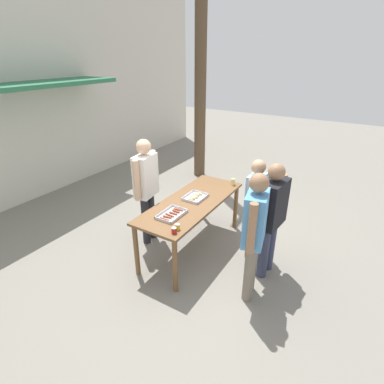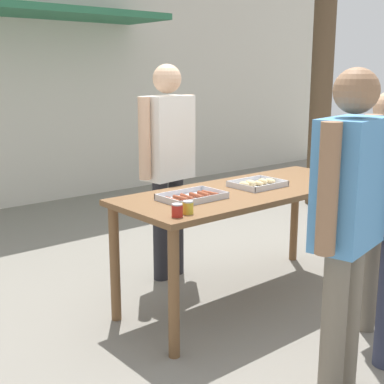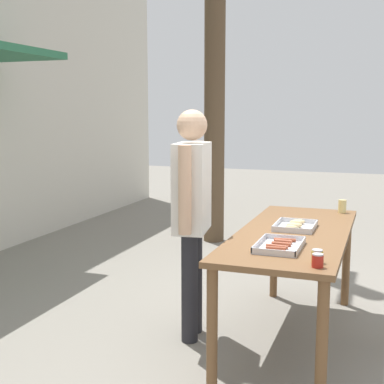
{
  "view_description": "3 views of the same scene",
  "coord_description": "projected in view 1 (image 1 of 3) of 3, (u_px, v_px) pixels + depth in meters",
  "views": [
    {
      "loc": [
        -3.51,
        -2.15,
        2.95
      ],
      "look_at": [
        0.0,
        0.0,
        1.02
      ],
      "focal_mm": 28.0,
      "sensor_mm": 36.0,
      "label": 1
    },
    {
      "loc": [
        -2.8,
        -2.69,
        1.71
      ],
      "look_at": [
        -0.54,
        0.01,
        0.92
      ],
      "focal_mm": 50.0,
      "sensor_mm": 36.0,
      "label": 2
    },
    {
      "loc": [
        -3.94,
        -0.62,
        1.76
      ],
      "look_at": [
        -0.17,
        0.75,
        1.15
      ],
      "focal_mm": 50.0,
      "sensor_mm": 36.0,
      "label": 3
    }
  ],
  "objects": [
    {
      "name": "beer_cup",
      "position": [
        233.0,
        182.0,
        5.14
      ],
      "size": [
        0.07,
        0.07,
        0.12
      ],
      "color": "#DBC67A",
      "rests_on": "serving_table"
    },
    {
      "name": "condiment_jar_ketchup",
      "position": [
        177.0,
        227.0,
        3.85
      ],
      "size": [
        0.07,
        0.07,
        0.08
      ],
      "color": "gold",
      "rests_on": "serving_table"
    },
    {
      "name": "serving_table",
      "position": [
        192.0,
        207.0,
        4.66
      ],
      "size": [
        2.06,
        0.79,
        0.87
      ],
      "color": "brown",
      "rests_on": "ground"
    },
    {
      "name": "ground_plane",
      "position": [
        192.0,
        247.0,
        4.98
      ],
      "size": [
        24.0,
        24.0,
        0.0
      ],
      "primitive_type": "plane",
      "color": "gray"
    },
    {
      "name": "food_tray_sausages",
      "position": [
        172.0,
        215.0,
        4.19
      ],
      "size": [
        0.43,
        0.28,
        0.04
      ],
      "color": "silver",
      "rests_on": "serving_table"
    },
    {
      "name": "person_server_behind_table",
      "position": [
        146.0,
        183.0,
        4.75
      ],
      "size": [
        0.61,
        0.29,
        1.77
      ],
      "rotation": [
        0.0,
        0.0,
        0.15
      ],
      "color": "#232328",
      "rests_on": "ground"
    },
    {
      "name": "utility_pole",
      "position": [
        201.0,
        36.0,
        6.58
      ],
      "size": [
        1.1,
        0.28,
        6.43
      ],
      "color": "brown",
      "rests_on": "ground"
    },
    {
      "name": "building_facade_back",
      "position": [
        20.0,
        91.0,
        5.91
      ],
      "size": [
        12.0,
        1.11,
        4.5
      ],
      "color": "beige",
      "rests_on": "ground"
    },
    {
      "name": "person_customer_with_cup",
      "position": [
        255.0,
        201.0,
        4.42
      ],
      "size": [
        0.53,
        0.21,
        1.59
      ],
      "rotation": [
        0.0,
        0.0,
        3.12
      ],
      "color": "#756B5B",
      "rests_on": "ground"
    },
    {
      "name": "food_tray_buns",
      "position": [
        195.0,
        197.0,
        4.69
      ],
      "size": [
        0.37,
        0.3,
        0.06
      ],
      "color": "silver",
      "rests_on": "serving_table"
    },
    {
      "name": "person_customer_holding_hotdog",
      "position": [
        254.0,
        228.0,
        3.6
      ],
      "size": [
        0.62,
        0.33,
        1.74
      ],
      "rotation": [
        0.0,
        0.0,
        3.35
      ],
      "color": "#756B5B",
      "rests_on": "ground"
    },
    {
      "name": "person_customer_waiting_in_line",
      "position": [
        271.0,
        213.0,
        4.02
      ],
      "size": [
        0.68,
        0.31,
        1.69
      ],
      "rotation": [
        0.0,
        0.0,
        3.04
      ],
      "color": "#333851",
      "rests_on": "ground"
    },
    {
      "name": "condiment_jar_mustard",
      "position": [
        174.0,
        230.0,
        3.77
      ],
      "size": [
        0.07,
        0.07,
        0.08
      ],
      "color": "#B22319",
      "rests_on": "serving_table"
    }
  ]
}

